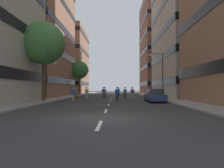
% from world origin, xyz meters
% --- Properties ---
extents(ground_plane, '(145.82, 145.82, 0.00)m').
position_xyz_m(ground_plane, '(0.00, 24.30, 0.00)').
color(ground_plane, '#333335').
extents(sidewalk_left, '(2.70, 66.83, 0.14)m').
position_xyz_m(sidewalk_left, '(-7.72, 27.34, 0.07)').
color(sidewalk_left, gray).
rests_on(sidewalk_left, ground_plane).
extents(sidewalk_right, '(2.70, 66.83, 0.14)m').
position_xyz_m(sidewalk_right, '(7.72, 27.34, 0.07)').
color(sidewalk_right, gray).
rests_on(sidewalk_right, ground_plane).
extents(lane_markings, '(0.16, 57.20, 0.01)m').
position_xyz_m(lane_markings, '(0.00, 25.50, 0.00)').
color(lane_markings, silver).
rests_on(lane_markings, ground_plane).
extents(building_left_mid, '(17.61, 18.18, 34.10)m').
position_xyz_m(building_left_mid, '(-17.81, 25.52, 17.14)').
color(building_left_mid, '#9E6B51').
rests_on(building_left_mid, ground_plane).
extents(building_left_far, '(17.61, 17.48, 19.81)m').
position_xyz_m(building_left_far, '(-17.81, 49.12, 10.00)').
color(building_left_far, '#9E6B51').
rests_on(building_left_far, ground_plane).
extents(building_right_far, '(17.61, 17.56, 28.95)m').
position_xyz_m(building_right_far, '(17.81, 49.12, 14.56)').
color(building_right_far, brown).
rests_on(building_right_far, ground_plane).
extents(parked_car_near, '(1.82, 4.40, 1.52)m').
position_xyz_m(parked_car_near, '(5.17, 11.85, 0.70)').
color(parked_car_near, navy).
rests_on(parked_car_near, ground_plane).
extents(street_tree_near, '(4.94, 4.94, 9.15)m').
position_xyz_m(street_tree_near, '(-7.72, 11.70, 6.80)').
color(street_tree_near, '#4C3823').
rests_on(street_tree_near, sidewalk_left).
extents(street_tree_mid, '(4.08, 4.08, 7.66)m').
position_xyz_m(street_tree_mid, '(-7.72, 33.25, 5.73)').
color(street_tree_mid, '#4C3823').
rests_on(street_tree_mid, sidewalk_left).
extents(streetlamp_right, '(2.13, 0.30, 6.50)m').
position_xyz_m(streetlamp_right, '(7.08, 17.34, 4.14)').
color(streetlamp_right, '#3F3F44').
rests_on(streetlamp_right, sidewalk_right).
extents(skater_0, '(0.54, 0.91, 1.78)m').
position_xyz_m(skater_0, '(-1.27, 19.50, 1.02)').
color(skater_0, brown).
rests_on(skater_0, ground_plane).
extents(skater_1, '(0.56, 0.92, 1.78)m').
position_xyz_m(skater_1, '(2.01, 17.72, 1.02)').
color(skater_1, brown).
rests_on(skater_1, ground_plane).
extents(skater_2, '(0.53, 0.90, 1.78)m').
position_xyz_m(skater_2, '(2.97, 16.34, 1.02)').
color(skater_2, brown).
rests_on(skater_2, ground_plane).
extents(skater_3, '(0.57, 0.92, 1.78)m').
position_xyz_m(skater_3, '(0.84, 14.10, 0.98)').
color(skater_3, brown).
rests_on(skater_3, ground_plane).
extents(skater_4, '(0.55, 0.92, 1.78)m').
position_xyz_m(skater_4, '(-5.01, 16.87, 0.98)').
color(skater_4, brown).
rests_on(skater_4, ground_plane).
extents(skater_5, '(0.55, 0.92, 1.78)m').
position_xyz_m(skater_5, '(-1.17, 21.08, 0.98)').
color(skater_5, brown).
rests_on(skater_5, ground_plane).
extents(skater_6, '(0.56, 0.92, 1.78)m').
position_xyz_m(skater_6, '(-3.51, 17.07, 0.98)').
color(skater_6, brown).
rests_on(skater_6, ground_plane).
extents(skater_7, '(0.53, 0.90, 1.78)m').
position_xyz_m(skater_7, '(-5.40, 20.37, 1.02)').
color(skater_7, brown).
rests_on(skater_7, ground_plane).
extents(skater_8, '(0.57, 0.92, 1.78)m').
position_xyz_m(skater_8, '(1.31, 32.43, 1.02)').
color(skater_8, brown).
rests_on(skater_8, ground_plane).
extents(skater_9, '(0.56, 0.92, 1.78)m').
position_xyz_m(skater_9, '(1.17, 25.81, 0.98)').
color(skater_9, brown).
rests_on(skater_9, ground_plane).
extents(skater_10, '(0.55, 0.92, 1.78)m').
position_xyz_m(skater_10, '(-4.24, 11.60, 1.02)').
color(skater_10, brown).
rests_on(skater_10, ground_plane).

